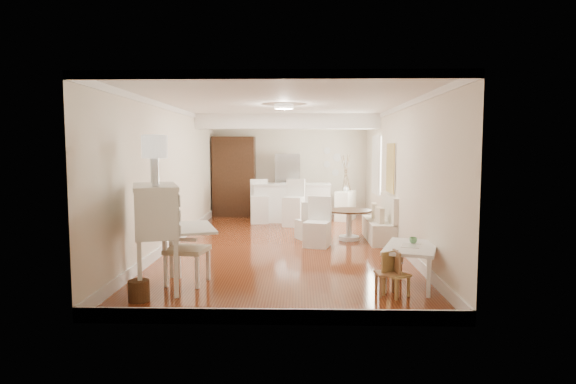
{
  "coord_description": "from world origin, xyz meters",
  "views": [
    {
      "loc": [
        0.31,
        -9.7,
        1.96
      ],
      "look_at": [
        0.06,
        0.3,
        1.06
      ],
      "focal_mm": 30.0,
      "sensor_mm": 36.0,
      "label": 1
    }
  ],
  "objects_px": {
    "kids_chair_a": "(387,273)",
    "kids_chair_c": "(396,274)",
    "bar_stool_right": "(294,203)",
    "kids_chair_b": "(392,262)",
    "wicker_basket": "(139,291)",
    "slip_chair_near": "(317,222)",
    "slip_chair_far": "(307,220)",
    "kids_table": "(411,265)",
    "dining_table": "(349,225)",
    "gustavian_armchair": "(187,248)",
    "bar_stool_left": "(259,201)",
    "sideboard": "(345,206)",
    "fridge": "(300,185)",
    "secretary_bureau": "(156,237)",
    "breakfast_counter": "(292,203)",
    "pantry_cabinet": "(234,177)"
  },
  "relations": [
    {
      "from": "slip_chair_near",
      "to": "sideboard",
      "type": "xyz_separation_m",
      "value": [
        0.91,
        3.62,
        -0.1
      ]
    },
    {
      "from": "kids_chair_a",
      "to": "slip_chair_near",
      "type": "bearing_deg",
      "value": -171.18
    },
    {
      "from": "bar_stool_left",
      "to": "sideboard",
      "type": "distance_m",
      "value": 2.4
    },
    {
      "from": "pantry_cabinet",
      "to": "sideboard",
      "type": "xyz_separation_m",
      "value": [
        3.16,
        -0.74,
        -0.75
      ]
    },
    {
      "from": "dining_table",
      "to": "breakfast_counter",
      "type": "distance_m",
      "value": 2.87
    },
    {
      "from": "kids_chair_a",
      "to": "fridge",
      "type": "distance_m",
      "value": 7.63
    },
    {
      "from": "secretary_bureau",
      "to": "pantry_cabinet",
      "type": "xyz_separation_m",
      "value": [
        0.1,
        7.31,
        0.42
      ]
    },
    {
      "from": "secretary_bureau",
      "to": "wicker_basket",
      "type": "bearing_deg",
      "value": -115.4
    },
    {
      "from": "fridge",
      "to": "secretary_bureau",
      "type": "bearing_deg",
      "value": -105.36
    },
    {
      "from": "secretary_bureau",
      "to": "dining_table",
      "type": "xyz_separation_m",
      "value": [
        3.06,
        3.66,
        -0.41
      ]
    },
    {
      "from": "kids_table",
      "to": "dining_table",
      "type": "bearing_deg",
      "value": 98.95
    },
    {
      "from": "bar_stool_right",
      "to": "dining_table",
      "type": "bearing_deg",
      "value": -40.65
    },
    {
      "from": "slip_chair_near",
      "to": "pantry_cabinet",
      "type": "bearing_deg",
      "value": 133.19
    },
    {
      "from": "slip_chair_near",
      "to": "slip_chair_far",
      "type": "height_order",
      "value": "slip_chair_near"
    },
    {
      "from": "kids_chair_c",
      "to": "breakfast_counter",
      "type": "xyz_separation_m",
      "value": [
        -1.49,
        6.52,
        0.22
      ]
    },
    {
      "from": "kids_table",
      "to": "kids_chair_a",
      "type": "xyz_separation_m",
      "value": [
        -0.42,
        -0.49,
        0.02
      ]
    },
    {
      "from": "kids_chair_a",
      "to": "pantry_cabinet",
      "type": "bearing_deg",
      "value": -163.47
    },
    {
      "from": "wicker_basket",
      "to": "slip_chair_near",
      "type": "xyz_separation_m",
      "value": [
        2.42,
        3.52,
        0.36
      ]
    },
    {
      "from": "kids_chair_c",
      "to": "dining_table",
      "type": "distance_m",
      "value": 3.96
    },
    {
      "from": "fridge",
      "to": "sideboard",
      "type": "height_order",
      "value": "fridge"
    },
    {
      "from": "kids_table",
      "to": "kids_chair_c",
      "type": "distance_m",
      "value": 0.62
    },
    {
      "from": "bar_stool_left",
      "to": "wicker_basket",
      "type": "bearing_deg",
      "value": -106.47
    },
    {
      "from": "gustavian_armchair",
      "to": "pantry_cabinet",
      "type": "height_order",
      "value": "pantry_cabinet"
    },
    {
      "from": "gustavian_armchair",
      "to": "kids_chair_b",
      "type": "bearing_deg",
      "value": -76.78
    },
    {
      "from": "kids_chair_a",
      "to": "kids_chair_b",
      "type": "bearing_deg",
      "value": 158.67
    },
    {
      "from": "kids_chair_c",
      "to": "pantry_cabinet",
      "type": "relative_size",
      "value": 0.26
    },
    {
      "from": "breakfast_counter",
      "to": "pantry_cabinet",
      "type": "height_order",
      "value": "pantry_cabinet"
    },
    {
      "from": "bar_stool_right",
      "to": "wicker_basket",
      "type": "bearing_deg",
      "value": -92.16
    },
    {
      "from": "bar_stool_right",
      "to": "gustavian_armchair",
      "type": "bearing_deg",
      "value": -90.41
    },
    {
      "from": "kids_chair_a",
      "to": "kids_chair_b",
      "type": "relative_size",
      "value": 1.16
    },
    {
      "from": "sideboard",
      "to": "bar_stool_right",
      "type": "bearing_deg",
      "value": -120.43
    },
    {
      "from": "gustavian_armchair",
      "to": "bar_stool_left",
      "type": "xyz_separation_m",
      "value": [
        0.57,
        5.71,
        0.06
      ]
    },
    {
      "from": "breakfast_counter",
      "to": "bar_stool_right",
      "type": "distance_m",
      "value": 0.77
    },
    {
      "from": "slip_chair_far",
      "to": "breakfast_counter",
      "type": "relative_size",
      "value": 0.4
    },
    {
      "from": "gustavian_armchair",
      "to": "sideboard",
      "type": "bearing_deg",
      "value": -16.31
    },
    {
      "from": "kids_chair_b",
      "to": "bar_stool_left",
      "type": "height_order",
      "value": "bar_stool_left"
    },
    {
      "from": "sideboard",
      "to": "bar_stool_left",
      "type": "bearing_deg",
      "value": -144.0
    },
    {
      "from": "kids_table",
      "to": "bar_stool_left",
      "type": "height_order",
      "value": "bar_stool_left"
    },
    {
      "from": "kids_chair_c",
      "to": "slip_chair_near",
      "type": "height_order",
      "value": "slip_chair_near"
    },
    {
      "from": "bar_stool_right",
      "to": "kids_chair_b",
      "type": "bearing_deg",
      "value": -57.26
    },
    {
      "from": "wicker_basket",
      "to": "kids_chair_a",
      "type": "relative_size",
      "value": 0.44
    },
    {
      "from": "slip_chair_near",
      "to": "kids_chair_a",
      "type": "bearing_deg",
      "value": -59.68
    },
    {
      "from": "kids_chair_a",
      "to": "slip_chair_near",
      "type": "height_order",
      "value": "slip_chair_near"
    },
    {
      "from": "kids_chair_a",
      "to": "kids_chair_c",
      "type": "bearing_deg",
      "value": 59.3
    },
    {
      "from": "secretary_bureau",
      "to": "kids_table",
      "type": "bearing_deg",
      "value": -14.7
    },
    {
      "from": "wicker_basket",
      "to": "kids_chair_c",
      "type": "distance_m",
      "value": 3.37
    },
    {
      "from": "fridge",
      "to": "sideboard",
      "type": "bearing_deg",
      "value": -29.37
    },
    {
      "from": "gustavian_armchair",
      "to": "bar_stool_right",
      "type": "height_order",
      "value": "bar_stool_right"
    },
    {
      "from": "kids_chair_c",
      "to": "pantry_cabinet",
      "type": "distance_m",
      "value": 8.28
    },
    {
      "from": "kids_chair_b",
      "to": "fridge",
      "type": "bearing_deg",
      "value": -134.47
    }
  ]
}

